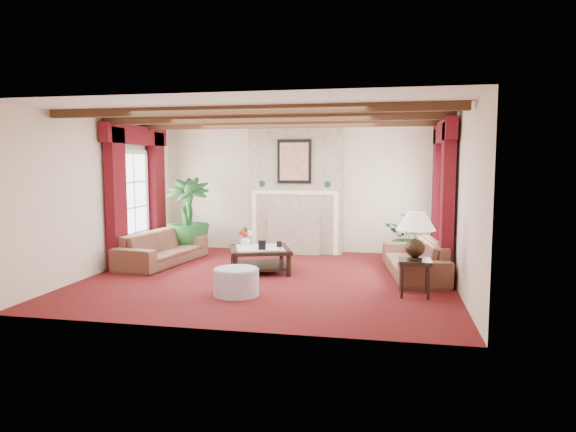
% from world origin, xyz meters
% --- Properties ---
extents(floor, '(6.00, 6.00, 0.00)m').
position_xyz_m(floor, '(0.00, 0.00, 0.00)').
color(floor, '#4D0D0F').
rests_on(floor, ground).
extents(ceiling, '(6.00, 6.00, 0.00)m').
position_xyz_m(ceiling, '(0.00, 0.00, 2.70)').
color(ceiling, white).
rests_on(ceiling, floor).
extents(back_wall, '(6.00, 0.02, 2.70)m').
position_xyz_m(back_wall, '(0.00, 2.75, 1.35)').
color(back_wall, beige).
rests_on(back_wall, ground).
extents(left_wall, '(0.02, 5.50, 2.70)m').
position_xyz_m(left_wall, '(-3.00, 0.00, 1.35)').
color(left_wall, beige).
rests_on(left_wall, ground).
extents(right_wall, '(0.02, 5.50, 2.70)m').
position_xyz_m(right_wall, '(3.00, 0.00, 1.35)').
color(right_wall, beige).
rests_on(right_wall, ground).
extents(ceiling_beams, '(6.00, 3.00, 0.12)m').
position_xyz_m(ceiling_beams, '(0.00, 0.00, 2.64)').
color(ceiling_beams, '#321D10').
rests_on(ceiling_beams, ceiling).
extents(fireplace, '(2.00, 0.52, 2.70)m').
position_xyz_m(fireplace, '(0.00, 2.55, 2.70)').
color(fireplace, tan).
rests_on(fireplace, ground).
extents(french_door_left, '(0.10, 1.10, 2.16)m').
position_xyz_m(french_door_left, '(-2.97, 1.00, 2.13)').
color(french_door_left, white).
rests_on(french_door_left, ground).
extents(french_door_right, '(0.10, 1.10, 2.16)m').
position_xyz_m(french_door_right, '(2.97, 1.00, 2.13)').
color(french_door_right, white).
rests_on(french_door_right, ground).
extents(curtains_left, '(0.20, 2.40, 2.55)m').
position_xyz_m(curtains_left, '(-2.86, 1.00, 2.55)').
color(curtains_left, '#46090C').
rests_on(curtains_left, ground).
extents(curtains_right, '(0.20, 2.40, 2.55)m').
position_xyz_m(curtains_right, '(2.86, 1.00, 2.55)').
color(curtains_right, '#46090C').
rests_on(curtains_right, ground).
extents(sofa_left, '(2.28, 1.20, 0.83)m').
position_xyz_m(sofa_left, '(-2.26, 0.76, 0.41)').
color(sofa_left, black).
rests_on(sofa_left, ground).
extents(sofa_right, '(2.26, 1.16, 0.82)m').
position_xyz_m(sofa_right, '(2.40, 0.62, 0.41)').
color(sofa_right, black).
rests_on(sofa_right, ground).
extents(potted_palm, '(1.69, 2.05, 0.90)m').
position_xyz_m(potted_palm, '(-2.17, 1.81, 0.45)').
color(potted_palm, black).
rests_on(potted_palm, ground).
extents(small_plant, '(1.54, 1.57, 0.76)m').
position_xyz_m(small_plant, '(2.36, 1.93, 0.38)').
color(small_plant, black).
rests_on(small_plant, ground).
extents(coffee_table, '(1.32, 1.32, 0.42)m').
position_xyz_m(coffee_table, '(-0.27, 0.45, 0.21)').
color(coffee_table, black).
rests_on(coffee_table, ground).
extents(side_table, '(0.49, 0.49, 0.53)m').
position_xyz_m(side_table, '(2.34, -0.74, 0.27)').
color(side_table, black).
rests_on(side_table, ground).
extents(ottoman, '(0.66, 0.66, 0.38)m').
position_xyz_m(ottoman, '(-0.20, -1.20, 0.19)').
color(ottoman, '#A69FB5').
rests_on(ottoman, ground).
extents(table_lamp, '(0.56, 0.56, 0.71)m').
position_xyz_m(table_lamp, '(2.34, -0.74, 0.89)').
color(table_lamp, black).
rests_on(table_lamp, side_table).
extents(flower_vase, '(0.24, 0.24, 0.18)m').
position_xyz_m(flower_vase, '(-0.61, 0.73, 0.52)').
color(flower_vase, silver).
rests_on(flower_vase, coffee_table).
extents(book, '(0.22, 0.17, 0.29)m').
position_xyz_m(book, '(-0.08, 0.21, 0.57)').
color(book, black).
rests_on(book, coffee_table).
extents(photo_frame_a, '(0.13, 0.04, 0.17)m').
position_xyz_m(photo_frame_a, '(-0.17, 0.22, 0.51)').
color(photo_frame_a, black).
rests_on(photo_frame_a, coffee_table).
extents(photo_frame_b, '(0.09, 0.03, 0.12)m').
position_xyz_m(photo_frame_b, '(0.06, 0.53, 0.48)').
color(photo_frame_b, black).
rests_on(photo_frame_b, coffee_table).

